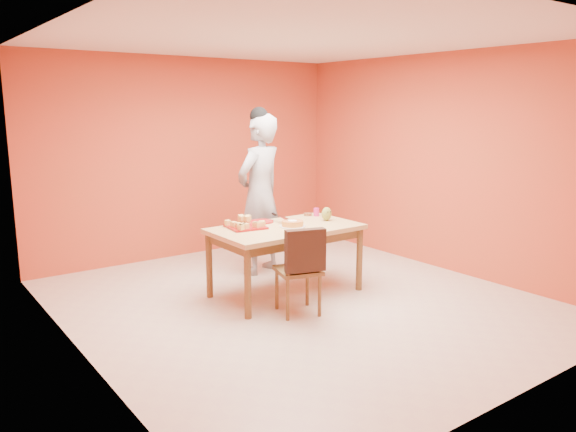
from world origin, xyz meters
TOP-DOWN VIEW (x-y plane):
  - floor at (0.00, 0.00)m, footprint 5.00×5.00m
  - ceiling at (0.00, 0.00)m, footprint 5.00×5.00m
  - wall_back at (0.00, 2.50)m, footprint 4.50×0.00m
  - wall_left at (-2.25, 0.00)m, footprint 0.00×5.00m
  - wall_right at (2.25, 0.00)m, footprint 0.00×5.00m
  - dining_table at (0.04, 0.31)m, footprint 1.60×0.90m
  - dining_chair at (-0.21, -0.27)m, footprint 0.53×0.59m
  - pastry_pile at (-0.34, 0.51)m, footprint 0.34×0.34m
  - person at (0.28, 1.17)m, footprint 0.82×0.67m
  - pastry_platter at (-0.34, 0.51)m, footprint 0.42×0.42m
  - red_dinner_plate at (-0.03, 0.66)m, footprint 0.34×0.34m
  - white_cake_plate at (0.10, 0.25)m, footprint 0.31×0.31m
  - sponge_cake at (0.10, 0.25)m, footprint 0.25×0.25m
  - cake_server at (0.11, 0.43)m, footprint 0.11×0.26m
  - egg_ornament at (0.61, 0.29)m, footprint 0.13×0.11m
  - magenta_glass at (0.69, 0.57)m, footprint 0.08×0.08m
  - checker_tin at (0.62, 0.66)m, footprint 0.10×0.10m

SIDE VIEW (x-z plane):
  - floor at x=0.00m, z-range 0.00..0.00m
  - dining_chair at x=-0.21m, z-range 0.02..0.92m
  - dining_table at x=0.04m, z-range 0.29..1.05m
  - white_cake_plate at x=0.10m, z-range 0.76..0.77m
  - red_dinner_plate at x=-0.03m, z-range 0.76..0.78m
  - pastry_platter at x=-0.34m, z-range 0.76..0.78m
  - checker_tin at x=0.62m, z-range 0.76..0.79m
  - sponge_cake at x=0.10m, z-range 0.77..0.83m
  - magenta_glass at x=0.69m, z-range 0.76..0.86m
  - cake_server at x=0.11m, z-range 0.83..0.84m
  - pastry_pile at x=-0.34m, z-range 0.78..0.89m
  - egg_ornament at x=0.61m, z-range 0.76..0.91m
  - person at x=0.28m, z-range 0.00..1.96m
  - wall_back at x=0.00m, z-range -0.90..3.60m
  - wall_left at x=-2.25m, z-range -1.15..3.85m
  - wall_right at x=2.25m, z-range -1.15..3.85m
  - ceiling at x=0.00m, z-range 2.70..2.70m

